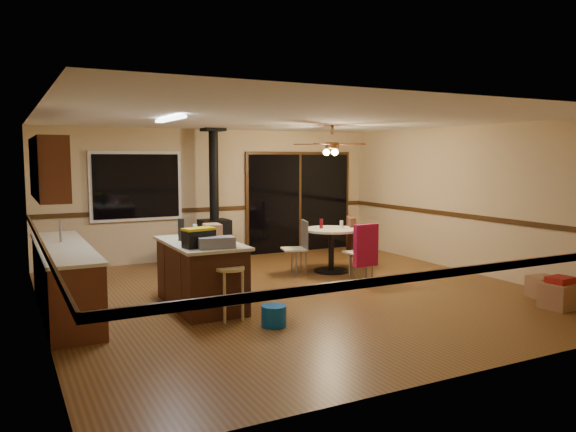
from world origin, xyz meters
TOP-DOWN VIEW (x-y plane):
  - floor at (0.00, 0.00)m, footprint 7.00×7.00m
  - ceiling at (0.00, 0.00)m, footprint 7.00×7.00m
  - wall_back at (0.00, 3.50)m, footprint 7.00×0.00m
  - wall_front at (0.00, -3.50)m, footprint 7.00×0.00m
  - wall_left at (-3.50, 0.00)m, footprint 0.00×7.00m
  - wall_right at (3.50, 0.00)m, footprint 0.00×7.00m
  - chair_rail at (0.00, 0.00)m, footprint 7.00×7.00m
  - window at (-1.60, 3.45)m, footprint 1.72×0.10m
  - sliding_door at (1.90, 3.45)m, footprint 2.52×0.10m
  - lower_cabinets at (-3.20, 0.50)m, footprint 0.60×3.00m
  - countertop at (-3.20, 0.50)m, footprint 0.64×3.04m
  - upper_cabinets at (-3.33, 0.70)m, footprint 0.35×2.00m
  - kitchen_island at (-1.50, 0.00)m, footprint 0.88×1.68m
  - wood_stove at (-0.20, 3.05)m, footprint 0.55×0.50m
  - ceiling_fan at (1.32, 1.17)m, footprint 0.24×0.24m
  - fluorescent_strip at (-1.80, 0.30)m, footprint 0.10×1.20m
  - toolbox_grey at (-1.50, -0.62)m, footprint 0.49×0.32m
  - toolbox_black at (-1.67, -0.45)m, footprint 0.43×0.29m
  - toolbox_yellow_lid at (-1.67, -0.45)m, footprint 0.44×0.29m
  - box_on_island at (-1.23, 0.25)m, footprint 0.25×0.32m
  - bottle_dark at (-1.70, 0.21)m, footprint 0.09×0.09m
  - bottle_pink at (-1.45, -0.08)m, footprint 0.08×0.08m
  - bottle_white at (-1.43, 0.42)m, footprint 0.08×0.08m
  - bar_stool at (-1.38, -0.79)m, footprint 0.43×0.43m
  - blue_bucket at (-1.01, -1.29)m, footprint 0.31×0.31m
  - dining_table at (1.32, 1.17)m, footprint 0.98×0.98m
  - glass_red at (1.17, 1.27)m, footprint 0.09×0.09m
  - glass_cream at (1.50, 1.12)m, footprint 0.07×0.07m
  - chair_left at (0.72, 1.24)m, footprint 0.49×0.49m
  - chair_near at (1.42, 0.28)m, footprint 0.44×0.47m
  - chair_right at (1.85, 1.29)m, footprint 0.59×0.57m
  - box_under_window at (-1.00, 3.10)m, footprint 0.57×0.51m
  - box_corner_a at (2.79, -2.33)m, footprint 0.49×0.42m
  - box_corner_b at (3.10, -1.83)m, footprint 0.41×0.36m
  - box_small_red at (2.79, -2.33)m, footprint 0.35×0.30m

SIDE VIEW (x-z plane):
  - floor at x=0.00m, z-range 0.00..0.00m
  - blue_bucket at x=-1.01m, z-range 0.00..0.25m
  - box_corner_b at x=3.10m, z-range 0.00..0.31m
  - box_corner_a at x=2.79m, z-range 0.00..0.35m
  - box_under_window at x=-1.00m, z-range 0.00..0.37m
  - bar_stool at x=-1.38m, z-range 0.00..0.68m
  - box_small_red at x=2.79m, z-range 0.35..0.43m
  - lower_cabinets at x=-3.20m, z-range 0.00..0.86m
  - kitchen_island at x=-1.50m, z-range 0.00..0.90m
  - dining_table at x=1.32m, z-range 0.14..0.92m
  - chair_left at x=0.72m, z-range 0.33..0.85m
  - chair_near at x=1.42m, z-range 0.25..0.95m
  - chair_right at x=1.85m, z-range 0.25..0.95m
  - wood_stove at x=-0.20m, z-range -0.53..1.99m
  - glass_cream at x=1.50m, z-range 0.78..0.92m
  - glass_red at x=1.17m, z-range 0.78..0.96m
  - countertop at x=-3.20m, z-range 0.86..0.90m
  - toolbox_grey at x=-1.50m, z-range 0.90..1.04m
  - bottle_white at x=-1.43m, z-range 0.90..1.09m
  - bottle_pink at x=-1.45m, z-range 0.90..1.10m
  - chair_rail at x=0.00m, z-range 0.96..1.04m
  - box_on_island at x=-1.23m, z-range 0.90..1.10m
  - toolbox_black at x=-1.67m, z-range 0.90..1.12m
  - sliding_door at x=1.90m, z-range 0.00..2.10m
  - bottle_dark at x=-1.70m, z-range 0.90..1.21m
  - toolbox_yellow_lid at x=-1.67m, z-range 1.12..1.15m
  - wall_back at x=0.00m, z-range -2.20..4.80m
  - wall_front at x=0.00m, z-range -2.20..4.80m
  - wall_left at x=-3.50m, z-range -2.20..4.80m
  - wall_right at x=3.50m, z-range -2.20..4.80m
  - window at x=-1.60m, z-range 0.84..2.16m
  - upper_cabinets at x=-3.33m, z-range 1.50..2.30m
  - ceiling_fan at x=1.32m, z-range 1.94..2.49m
  - fluorescent_strip at x=-1.80m, z-range 2.54..2.58m
  - ceiling at x=0.00m, z-range 2.60..2.60m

